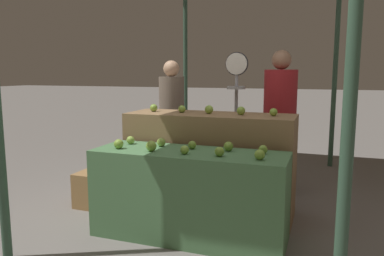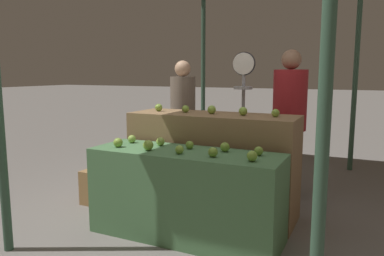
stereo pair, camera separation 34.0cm
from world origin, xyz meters
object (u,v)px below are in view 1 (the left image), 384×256
Objects in this scene: person_customer_left at (172,112)px; person_vendor_at_scale at (280,113)px; wooden_crate_side at (96,189)px; produce_scale at (236,95)px.

person_vendor_at_scale is at bearing 177.28° from person_customer_left.
wooden_crate_side is at bearing 71.95° from person_customer_left.
person_vendor_at_scale is (0.44, 0.32, -0.21)m from produce_scale.
person_vendor_at_scale is at bearing 31.22° from wooden_crate_side.
person_customer_left is (-1.37, 0.08, -0.05)m from person_vendor_at_scale.
person_vendor_at_scale is 4.52× the size of wooden_crate_side.
person_vendor_at_scale is at bearing 36.75° from produce_scale.
person_customer_left is at bearing 2.69° from person_vendor_at_scale.
person_customer_left is at bearing 156.36° from produce_scale.
wooden_crate_side is at bearing 37.38° from person_vendor_at_scale.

